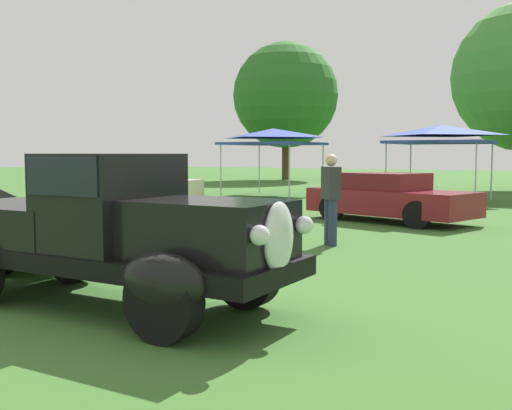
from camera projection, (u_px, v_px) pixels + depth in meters
name	position (u px, v px, depth m)	size (l,w,h in m)	color
ground_plane	(116.00, 303.00, 6.99)	(120.00, 120.00, 0.00)	#386628
feature_pickup_truck	(106.00, 229.00, 6.79)	(4.62, 1.82, 1.70)	black
show_car_cream	(136.00, 185.00, 21.78)	(4.62, 1.89, 1.22)	beige
show_car_burgundy	(389.00, 198.00, 15.32)	(4.48, 2.82, 1.22)	maroon
spectator_by_row	(331.00, 196.00, 11.33)	(0.45, 0.45, 1.69)	#283351
spectator_far_side	(123.00, 181.00, 17.87)	(0.45, 0.34, 1.69)	#9E998E
canopy_tent_left_field	(273.00, 136.00, 24.65)	(3.38, 3.38, 2.71)	#B7B7BC
canopy_tent_center_field	(441.00, 133.00, 21.65)	(3.32, 3.32, 2.71)	#B7B7BC
treeline_far_left	(286.00, 95.00, 39.44)	(6.76, 6.76, 8.82)	#47331E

